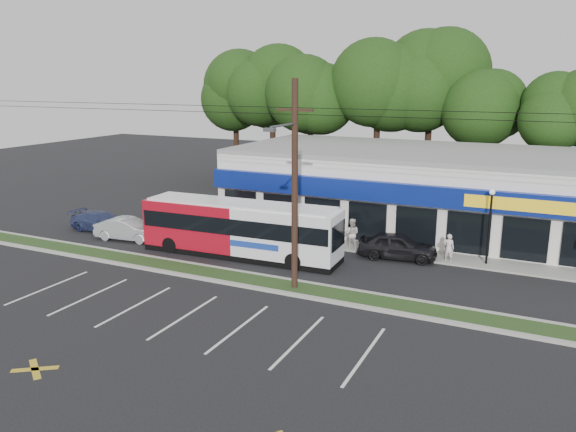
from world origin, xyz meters
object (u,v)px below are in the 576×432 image
(metrobus, at_px, (240,228))
(car_silver, at_px, (128,229))
(car_dark, at_px, (398,246))
(pedestrian_b, at_px, (352,234))
(lamp_post, at_px, (490,218))
(car_blue, at_px, (102,222))
(pedestrian_a, at_px, (449,248))
(utility_pole, at_px, (291,180))

(metrobus, bearing_deg, car_silver, 179.13)
(metrobus, relative_size, car_silver, 2.77)
(car_dark, distance_m, pedestrian_b, 3.06)
(lamp_post, relative_size, car_silver, 0.99)
(car_silver, xyz_separation_m, car_blue, (-3.10, 0.92, -0.05))
(pedestrian_a, height_order, pedestrian_b, pedestrian_b)
(car_dark, xyz_separation_m, car_blue, (-19.51, -2.63, -0.10))
(metrobus, xyz_separation_m, car_silver, (-8.10, -0.22, -0.97))
(car_blue, bearing_deg, lamp_post, -82.65)
(utility_pole, relative_size, car_blue, 11.08)
(car_silver, xyz_separation_m, pedestrian_b, (13.43, 4.22, 0.24))
(car_dark, distance_m, pedestrian_a, 2.80)
(pedestrian_b, bearing_deg, car_dark, 158.59)
(metrobus, bearing_deg, car_dark, 19.45)
(utility_pole, xyz_separation_m, pedestrian_b, (0.47, 7.57, -4.47))
(car_dark, relative_size, car_blue, 0.98)
(utility_pole, relative_size, car_silver, 11.69)
(pedestrian_a, bearing_deg, metrobus, 15.41)
(utility_pole, relative_size, pedestrian_b, 26.49)
(utility_pole, bearing_deg, pedestrian_a, 50.84)
(car_silver, relative_size, pedestrian_a, 2.63)
(lamp_post, height_order, car_blue, lamp_post)
(utility_pole, distance_m, pedestrian_b, 8.81)
(metrobus, xyz_separation_m, pedestrian_b, (5.33, 4.00, -0.73))
(utility_pole, bearing_deg, pedestrian_b, 86.45)
(utility_pole, xyz_separation_m, car_silver, (-12.96, 3.36, -4.71))
(metrobus, xyz_separation_m, car_blue, (-11.19, 0.70, -1.02))
(metrobus, height_order, car_dark, metrobus)
(utility_pole, height_order, pedestrian_b, utility_pole)
(metrobus, bearing_deg, pedestrian_b, 34.46)
(lamp_post, distance_m, metrobus, 13.76)
(utility_pole, distance_m, car_dark, 9.02)
(lamp_post, height_order, pedestrian_a, lamp_post)
(lamp_post, xyz_separation_m, car_dark, (-4.71, -0.97, -1.92))
(metrobus, height_order, car_blue, metrobus)
(car_silver, bearing_deg, car_dark, -85.06)
(lamp_post, bearing_deg, pedestrian_b, -177.77)
(utility_pole, height_order, lamp_post, utility_pole)
(lamp_post, height_order, pedestrian_b, lamp_post)
(car_dark, bearing_deg, car_blue, 90.69)
(lamp_post, bearing_deg, pedestrian_a, -171.47)
(lamp_post, distance_m, pedestrian_a, 2.75)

